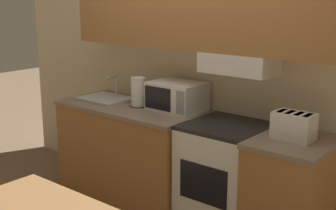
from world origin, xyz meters
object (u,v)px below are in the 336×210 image
(stove_range, at_px, (225,178))
(toaster, at_px, (294,126))
(microwave, at_px, (177,96))
(sink_basin, at_px, (106,98))
(paper_towel_roll, at_px, (138,92))

(stove_range, relative_size, toaster, 3.08)
(stove_range, bearing_deg, toaster, -1.87)
(microwave, height_order, sink_basin, microwave)
(paper_towel_roll, bearing_deg, microwave, 19.01)
(sink_basin, bearing_deg, microwave, 9.65)
(toaster, bearing_deg, microwave, 173.57)
(stove_range, relative_size, paper_towel_roll, 3.37)
(toaster, height_order, sink_basin, sink_basin)
(microwave, relative_size, toaster, 1.57)
(stove_range, xyz_separation_m, sink_basin, (-1.38, -0.02, 0.47))
(toaster, xyz_separation_m, sink_basin, (-1.95, -0.00, -0.08))
(stove_range, height_order, microwave, microwave)
(stove_range, distance_m, sink_basin, 1.46)
(microwave, xyz_separation_m, toaster, (1.17, -0.13, -0.03))
(microwave, xyz_separation_m, paper_towel_roll, (-0.36, -0.12, 0.01))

